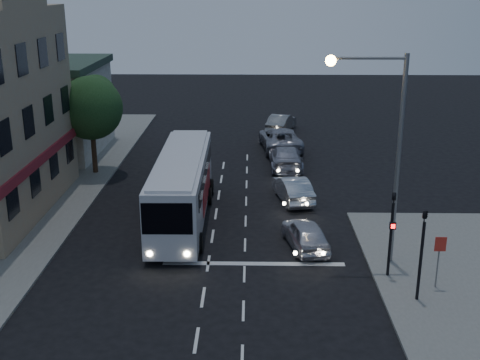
{
  "coord_description": "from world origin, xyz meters",
  "views": [
    {
      "loc": [
        1.84,
        -21.97,
        11.72
      ],
      "look_at": [
        1.31,
        7.12,
        2.2
      ],
      "focal_mm": 45.0,
      "sensor_mm": 36.0,
      "label": 1
    }
  ],
  "objects_px": {
    "car_suv": "(305,234)",
    "car_extra": "(281,123)",
    "car_sedan_b": "(286,158)",
    "car_sedan_c": "(280,139)",
    "regulatory_sign": "(439,254)",
    "streetlight": "(384,136)",
    "street_tree": "(90,105)",
    "tour_bus": "(182,186)",
    "traffic_signal_main": "(392,224)",
    "car_sedan_a": "(293,189)",
    "traffic_signal_side": "(422,244)"
  },
  "relations": [
    {
      "from": "traffic_signal_main",
      "to": "street_tree",
      "type": "xyz_separation_m",
      "value": [
        -15.81,
        14.25,
        2.08
      ]
    },
    {
      "from": "car_sedan_b",
      "to": "streetlight",
      "type": "height_order",
      "value": "streetlight"
    },
    {
      "from": "tour_bus",
      "to": "car_suv",
      "type": "distance_m",
      "value": 7.02
    },
    {
      "from": "car_suv",
      "to": "car_extra",
      "type": "relative_size",
      "value": 0.88
    },
    {
      "from": "car_sedan_b",
      "to": "street_tree",
      "type": "xyz_separation_m",
      "value": [
        -12.38,
        -1.4,
        3.75
      ]
    },
    {
      "from": "tour_bus",
      "to": "traffic_signal_main",
      "type": "bearing_deg",
      "value": -34.96
    },
    {
      "from": "car_sedan_a",
      "to": "car_sedan_c",
      "type": "xyz_separation_m",
      "value": [
        -0.21,
        11.1,
        0.11
      ]
    },
    {
      "from": "tour_bus",
      "to": "traffic_signal_main",
      "type": "xyz_separation_m",
      "value": [
        9.27,
        -6.34,
        0.54
      ]
    },
    {
      "from": "traffic_signal_side",
      "to": "street_tree",
      "type": "xyz_separation_m",
      "value": [
        -16.51,
        16.22,
        2.08
      ]
    },
    {
      "from": "car_suv",
      "to": "car_sedan_c",
      "type": "height_order",
      "value": "car_sedan_c"
    },
    {
      "from": "regulatory_sign",
      "to": "streetlight",
      "type": "bearing_deg",
      "value": 128.75
    },
    {
      "from": "car_suv",
      "to": "car_extra",
      "type": "height_order",
      "value": "car_extra"
    },
    {
      "from": "car_sedan_a",
      "to": "street_tree",
      "type": "distance_m",
      "value": 13.89
    },
    {
      "from": "tour_bus",
      "to": "car_sedan_a",
      "type": "relative_size",
      "value": 2.68
    },
    {
      "from": "tour_bus",
      "to": "car_extra",
      "type": "relative_size",
      "value": 2.53
    },
    {
      "from": "car_sedan_a",
      "to": "car_sedan_c",
      "type": "distance_m",
      "value": 11.11
    },
    {
      "from": "car_sedan_c",
      "to": "regulatory_sign",
      "type": "height_order",
      "value": "regulatory_sign"
    },
    {
      "from": "traffic_signal_side",
      "to": "regulatory_sign",
      "type": "relative_size",
      "value": 1.86
    },
    {
      "from": "traffic_signal_side",
      "to": "streetlight",
      "type": "relative_size",
      "value": 0.46
    },
    {
      "from": "car_extra",
      "to": "streetlight",
      "type": "distance_m",
      "value": 25.35
    },
    {
      "from": "car_sedan_c",
      "to": "streetlight",
      "type": "height_order",
      "value": "streetlight"
    },
    {
      "from": "tour_bus",
      "to": "car_suv",
      "type": "height_order",
      "value": "tour_bus"
    },
    {
      "from": "car_sedan_c",
      "to": "street_tree",
      "type": "xyz_separation_m",
      "value": [
        -12.23,
        -6.22,
        3.69
      ]
    },
    {
      "from": "car_sedan_c",
      "to": "regulatory_sign",
      "type": "xyz_separation_m",
      "value": [
        5.28,
        -21.48,
        0.78
      ]
    },
    {
      "from": "tour_bus",
      "to": "traffic_signal_main",
      "type": "relative_size",
      "value": 2.78
    },
    {
      "from": "tour_bus",
      "to": "traffic_signal_main",
      "type": "distance_m",
      "value": 11.24
    },
    {
      "from": "car_sedan_c",
      "to": "street_tree",
      "type": "bearing_deg",
      "value": 20.86
    },
    {
      "from": "tour_bus",
      "to": "streetlight",
      "type": "xyz_separation_m",
      "value": [
        9.01,
        -4.92,
        3.85
      ]
    },
    {
      "from": "car_sedan_b",
      "to": "street_tree",
      "type": "relative_size",
      "value": 0.83
    },
    {
      "from": "tour_bus",
      "to": "traffic_signal_side",
      "type": "distance_m",
      "value": 13.0
    },
    {
      "from": "streetlight",
      "to": "street_tree",
      "type": "xyz_separation_m",
      "value": [
        -15.55,
        12.82,
        -1.23
      ]
    },
    {
      "from": "car_sedan_b",
      "to": "car_sedan_c",
      "type": "relative_size",
      "value": 0.88
    },
    {
      "from": "traffic_signal_side",
      "to": "car_sedan_c",
      "type": "bearing_deg",
      "value": 100.79
    },
    {
      "from": "traffic_signal_main",
      "to": "traffic_signal_side",
      "type": "height_order",
      "value": "same"
    },
    {
      "from": "car_sedan_a",
      "to": "traffic_signal_side",
      "type": "bearing_deg",
      "value": 98.26
    },
    {
      "from": "regulatory_sign",
      "to": "streetlight",
      "type": "height_order",
      "value": "streetlight"
    },
    {
      "from": "traffic_signal_main",
      "to": "regulatory_sign",
      "type": "xyz_separation_m",
      "value": [
        1.7,
        -1.01,
        -0.82
      ]
    },
    {
      "from": "car_suv",
      "to": "street_tree",
      "type": "distance_m",
      "value": 17.3
    },
    {
      "from": "car_sedan_b",
      "to": "traffic_signal_main",
      "type": "bearing_deg",
      "value": 101.65
    },
    {
      "from": "car_sedan_c",
      "to": "regulatory_sign",
      "type": "relative_size",
      "value": 2.66
    },
    {
      "from": "car_sedan_b",
      "to": "traffic_signal_side",
      "type": "distance_m",
      "value": 18.18
    },
    {
      "from": "tour_bus",
      "to": "car_sedan_a",
      "type": "height_order",
      "value": "tour_bus"
    },
    {
      "from": "street_tree",
      "to": "traffic_signal_side",
      "type": "bearing_deg",
      "value": -44.5
    },
    {
      "from": "car_sedan_a",
      "to": "car_sedan_c",
      "type": "bearing_deg",
      "value": -100.42
    },
    {
      "from": "car_sedan_a",
      "to": "street_tree",
      "type": "bearing_deg",
      "value": -32.92
    },
    {
      "from": "car_sedan_b",
      "to": "street_tree",
      "type": "bearing_deg",
      "value": 5.75
    },
    {
      "from": "car_suv",
      "to": "car_sedan_b",
      "type": "relative_size",
      "value": 0.77
    },
    {
      "from": "car_sedan_b",
      "to": "car_sedan_a",
      "type": "bearing_deg",
      "value": 89.8
    },
    {
      "from": "street_tree",
      "to": "car_suv",
      "type": "bearing_deg",
      "value": -41.68
    },
    {
      "from": "car_sedan_c",
      "to": "streetlight",
      "type": "distance_m",
      "value": 19.95
    }
  ]
}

